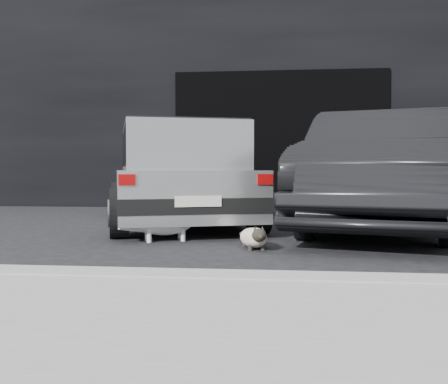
# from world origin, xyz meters

# --- Properties ---
(ground) EXTENTS (80.00, 80.00, 0.00)m
(ground) POSITION_xyz_m (0.00, 0.00, 0.00)
(ground) COLOR black
(ground) RESTS_ON ground
(building_facade) EXTENTS (34.00, 4.00, 5.00)m
(building_facade) POSITION_xyz_m (1.00, 6.00, 2.50)
(building_facade) COLOR black
(building_facade) RESTS_ON ground
(garage_opening) EXTENTS (4.00, 0.10, 2.60)m
(garage_opening) POSITION_xyz_m (1.00, 3.99, 1.30)
(garage_opening) COLOR black
(garage_opening) RESTS_ON ground
(curb) EXTENTS (18.00, 0.25, 0.12)m
(curb) POSITION_xyz_m (1.00, -2.60, 0.06)
(curb) COLOR #969690
(curb) RESTS_ON ground
(sidewalk) EXTENTS (18.00, 2.20, 0.11)m
(sidewalk) POSITION_xyz_m (1.00, -3.80, 0.06)
(sidewalk) COLOR #969690
(sidewalk) RESTS_ON ground
(silver_hatchback) EXTENTS (2.65, 3.91, 1.32)m
(silver_hatchback) POSITION_xyz_m (-0.38, 1.03, 0.72)
(silver_hatchback) COLOR #A8ABAD
(silver_hatchback) RESTS_ON ground
(second_car) EXTENTS (2.64, 4.77, 1.49)m
(second_car) POSITION_xyz_m (2.23, 0.81, 0.74)
(second_car) COLOR black
(second_car) RESTS_ON ground
(cat_siamese) EXTENTS (0.35, 0.67, 0.24)m
(cat_siamese) POSITION_xyz_m (0.73, -0.92, 0.11)
(cat_siamese) COLOR beige
(cat_siamese) RESTS_ON ground
(cat_white) EXTENTS (0.81, 0.50, 0.41)m
(cat_white) POSITION_xyz_m (-0.17, -0.47, 0.20)
(cat_white) COLOR white
(cat_white) RESTS_ON ground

